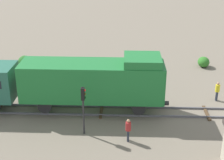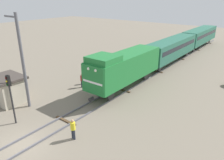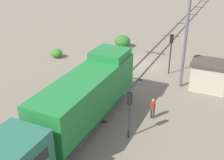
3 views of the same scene
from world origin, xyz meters
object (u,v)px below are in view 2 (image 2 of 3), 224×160
Objects in this scene: locomotive at (124,66)px; traffic_signal_mid at (104,62)px; catenary_mast at (22,60)px; worker_near_track at (73,128)px; passenger_car_leading at (172,48)px; worker_by_signal at (82,79)px; passenger_car_trailing at (200,35)px; relay_hut at (8,89)px; traffic_signal_near at (10,91)px.

locomotive is 3.44m from traffic_signal_mid.
locomotive is 10.71m from catenary_mast.
locomotive is 10.68m from worker_near_track.
passenger_car_leading is 13.28m from traffic_signal_mid.
catenary_mast is at bearing 39.44° from worker_by_signal.
traffic_signal_mid is at bearing -104.83° from passenger_car_leading.
locomotive is at bearing -155.04° from worker_near_track.
catenary_mast is (-5.06, -37.17, 2.20)m from passenger_car_trailing.
worker_near_track is (2.40, -23.59, -1.53)m from passenger_car_leading.
traffic_signal_mid is 10.11m from catenary_mast.
relay_hut is at bearing -101.22° from passenger_car_trailing.
traffic_signal_near is at bearing -63.37° from worker_near_track.
locomotive is 5.27m from worker_by_signal.
worker_near_track and worker_by_signal have the same top height.
passenger_car_trailing reaches higher than traffic_signal_mid.
locomotive is 1.30× the size of catenary_mast.
worker_by_signal is at bearing 96.27° from traffic_signal_near.
traffic_signal_mid is 1.03× the size of relay_hut.
relay_hut is at bearing -165.52° from catenary_mast.
passenger_car_trailing is 27.65m from traffic_signal_mid.
passenger_car_trailing is (0.00, 27.94, -0.25)m from locomotive.
passenger_car_trailing is 4.00× the size of relay_hut.
catenary_mast is at bearing 14.48° from relay_hut.
passenger_car_leading is 8.24× the size of worker_near_track.
locomotive is 27.94m from passenger_car_trailing.
worker_near_track is 0.19× the size of catenary_mast.
worker_near_track is at bearing 87.73° from worker_by_signal.
worker_near_track is at bearing -76.83° from locomotive.
traffic_signal_mid is at bearing -147.50° from worker_by_signal.
relay_hut reaches higher than worker_by_signal.
relay_hut is (-7.50, -23.20, -1.13)m from passenger_car_leading.
passenger_car_leading is 24.41m from relay_hut.
catenary_mast is (-0.86, -6.60, 3.73)m from worker_by_signal.
passenger_car_leading is at bearing -147.90° from worker_by_signal.
passenger_car_leading is at bearing 77.37° from catenary_mast.
locomotive is at bearing 52.76° from relay_hut.
passenger_car_trailing is 3.21× the size of traffic_signal_near.
relay_hut is at bearing 22.30° from worker_by_signal.
worker_by_signal is at bearing -147.90° from locomotive.
traffic_signal_mid is (-3.40, -12.84, 0.01)m from passenger_car_leading.
passenger_car_leading is at bearing -90.00° from passenger_car_trailing.
passenger_car_leading is 8.24× the size of worker_by_signal.
worker_by_signal is at bearing -104.73° from passenger_car_leading.
traffic_signal_near is 9.38m from worker_by_signal.
worker_by_signal is (-6.60, 7.62, 0.00)m from worker_near_track.
catenary_mast is at bearing 126.53° from traffic_signal_near.
traffic_signal_near is (-3.20, -11.74, 0.25)m from locomotive.
passenger_car_leading is (0.00, 13.34, -0.25)m from locomotive.
relay_hut is at bearing -111.59° from traffic_signal_mid.
traffic_signal_mid is (-3.40, 0.50, -0.24)m from locomotive.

